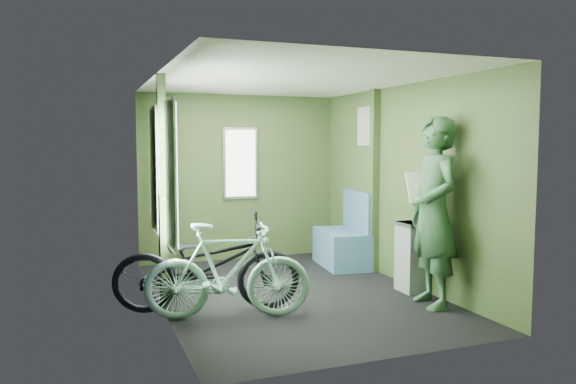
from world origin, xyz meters
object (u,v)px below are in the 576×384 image
object	(u,v)px
passenger	(434,212)
bicycle_black	(207,312)
waste_box	(411,257)
bench_seat	(343,244)
bicycle_mint	(228,320)

from	to	relation	value
passenger	bicycle_black	bearing A→B (deg)	-97.25
passenger	waste_box	bearing A→B (deg)	176.62
waste_box	bicycle_black	bearing A→B (deg)	179.37
bicycle_black	bench_seat	world-z (taller)	bench_seat
bicycle_black	bench_seat	xyz separation A→B (m)	(2.16, 1.41, 0.29)
passenger	bench_seat	xyz separation A→B (m)	(-0.00, 1.99, -0.65)
waste_box	bench_seat	size ratio (longest dim) A/B	0.77
bicycle_mint	bench_seat	xyz separation A→B (m)	(2.02, 1.70, 0.29)
bicycle_mint	passenger	xyz separation A→B (m)	(2.03, -0.29, 0.95)
bicycle_mint	bicycle_black	bearing A→B (deg)	38.43
bicycle_black	bench_seat	distance (m)	2.59
bicycle_black	passenger	bearing A→B (deg)	-91.37
bicycle_mint	waste_box	world-z (taller)	waste_box
passenger	waste_box	world-z (taller)	passenger
waste_box	bicycle_mint	bearing A→B (deg)	-172.95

